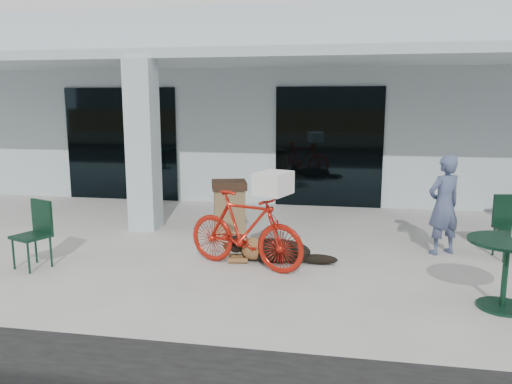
% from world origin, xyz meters
% --- Properties ---
extents(ground, '(80.00, 80.00, 0.00)m').
position_xyz_m(ground, '(0.00, 0.00, 0.00)').
color(ground, beige).
rests_on(ground, ground).
extents(building, '(22.00, 7.00, 4.50)m').
position_xyz_m(building, '(0.00, 8.50, 2.25)').
color(building, '#AAB9C1').
rests_on(building, ground).
extents(storefront_glass_left, '(2.80, 0.06, 2.70)m').
position_xyz_m(storefront_glass_left, '(-3.20, 4.98, 1.35)').
color(storefront_glass_left, black).
rests_on(storefront_glass_left, ground).
extents(storefront_glass_right, '(2.40, 0.06, 2.70)m').
position_xyz_m(storefront_glass_right, '(1.80, 4.98, 1.35)').
color(storefront_glass_right, black).
rests_on(storefront_glass_right, ground).
extents(column, '(0.50, 0.50, 3.12)m').
position_xyz_m(column, '(-1.50, 2.30, 1.56)').
color(column, '#AAB9C1').
rests_on(column, ground).
extents(overhang, '(22.00, 2.80, 0.18)m').
position_xyz_m(overhang, '(0.00, 3.60, 3.21)').
color(overhang, '#AAB9C1').
rests_on(overhang, column).
extents(bicycle, '(1.92, 1.09, 1.11)m').
position_xyz_m(bicycle, '(0.80, 0.40, 0.55)').
color(bicycle, '#AE1A0E').
rests_on(bicycle, ground).
extents(laundry_basket, '(0.54, 0.62, 0.31)m').
position_xyz_m(laundry_basket, '(1.22, 0.25, 1.27)').
color(laundry_basket, white).
rests_on(laundry_basket, bicycle).
extents(dog, '(1.29, 0.58, 0.41)m').
position_xyz_m(dog, '(1.18, 0.70, 0.21)').
color(dog, black).
rests_on(dog, ground).
extents(cafe_chair_near, '(0.58, 0.61, 0.97)m').
position_xyz_m(cafe_chair_near, '(-2.20, -0.18, 0.48)').
color(cafe_chair_near, '#123423').
rests_on(cafe_chair_near, ground).
extents(cafe_table_far, '(1.08, 1.08, 0.82)m').
position_xyz_m(cafe_table_far, '(4.02, -0.50, 0.41)').
color(cafe_table_far, '#123423').
rests_on(cafe_table_far, ground).
extents(cafe_chair_far_a, '(0.51, 0.54, 0.96)m').
position_xyz_m(cafe_chair_far_a, '(4.69, 1.50, 0.48)').
color(cafe_chair_far_a, '#123423').
rests_on(cafe_chair_far_a, ground).
extents(person, '(0.68, 0.61, 1.56)m').
position_xyz_m(person, '(3.71, 1.59, 0.78)').
color(person, '#444F72').
rests_on(person, ground).
extents(trash_receptacle, '(0.73, 0.73, 1.01)m').
position_xyz_m(trash_receptacle, '(0.20, 1.95, 0.50)').
color(trash_receptacle, brown).
rests_on(trash_receptacle, ground).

